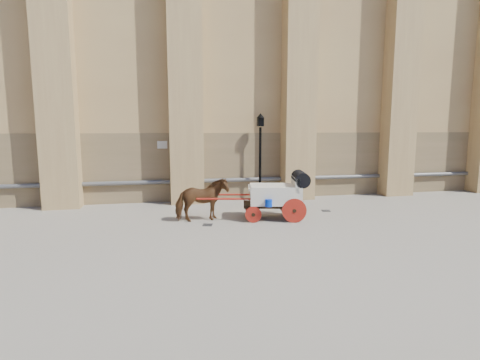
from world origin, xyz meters
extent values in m
plane|color=slate|center=(0.00, 0.00, 0.00)|extent=(90.00, 90.00, 0.00)
cube|color=tan|center=(2.00, 8.00, 9.00)|extent=(44.00, 8.00, 18.00)
cube|color=#856B4C|center=(2.00, 4.15, 1.50)|extent=(44.00, 0.35, 3.00)
cylinder|color=#59595B|center=(2.00, 3.88, 0.90)|extent=(42.00, 0.18, 0.18)
cube|color=beige|center=(-2.00, 3.97, 2.50)|extent=(0.42, 0.04, 0.32)
cube|color=tan|center=(4.00, 3.60, 8.50)|extent=(1.40, 0.90, 17.00)
cube|color=tan|center=(9.00, 3.60, 8.50)|extent=(1.40, 0.90, 17.00)
imported|color=brown|center=(-0.70, 0.28, 0.75)|extent=(1.89, 1.08, 1.51)
cube|color=black|center=(1.81, 0.13, 0.51)|extent=(2.20, 1.34, 0.11)
cube|color=silver|center=(1.90, 0.11, 0.89)|extent=(1.98, 1.51, 0.65)
cube|color=silver|center=(2.59, -0.03, 1.26)|extent=(0.38, 1.17, 0.51)
cube|color=silver|center=(1.13, 0.27, 1.12)|extent=(0.53, 1.07, 0.09)
cylinder|color=black|center=(2.77, -0.07, 1.45)|extent=(0.75, 1.25, 0.52)
cylinder|color=#AD2014|center=(2.38, -0.58, 0.42)|extent=(0.83, 0.23, 0.84)
cylinder|color=#AD2014|center=(2.62, 0.55, 0.42)|extent=(0.83, 0.23, 0.84)
cylinder|color=#AD2014|center=(1.01, -0.29, 0.28)|extent=(0.56, 0.17, 0.56)
cylinder|color=#AD2014|center=(1.25, 0.84, 0.28)|extent=(0.56, 0.17, 0.56)
cylinder|color=#AD2014|center=(0.22, 0.03, 0.79)|extent=(2.21, 0.52, 0.07)
cylinder|color=#AD2014|center=(0.39, 0.86, 0.79)|extent=(2.21, 0.52, 0.07)
cylinder|color=#0230C6|center=(1.50, -0.47, 0.70)|extent=(0.24, 0.24, 0.24)
cylinder|color=black|center=(2.22, 3.48, 1.62)|extent=(0.11, 0.11, 3.25)
cone|color=black|center=(2.22, 3.48, 0.16)|extent=(0.32, 0.32, 0.32)
cube|color=black|center=(2.22, 3.48, 3.48)|extent=(0.25, 0.25, 0.38)
cone|color=black|center=(2.22, 3.48, 3.75)|extent=(0.36, 0.36, 0.22)
cube|color=black|center=(-0.57, -0.31, 0.01)|extent=(0.39, 0.39, 0.01)
cube|color=black|center=(4.23, 0.91, 0.01)|extent=(0.38, 0.38, 0.01)
camera|label=1|loc=(-1.93, -12.47, 3.25)|focal=28.00mm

